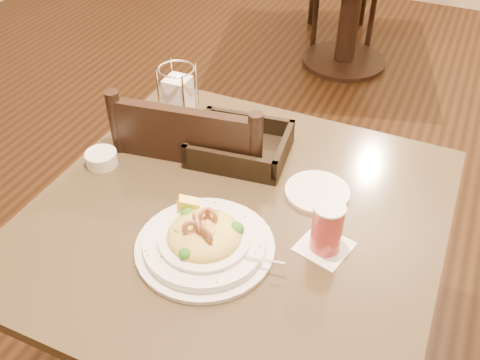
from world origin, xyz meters
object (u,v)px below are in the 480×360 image
at_px(pasta_bowl, 205,240).
at_px(bread_basket, 240,147).
at_px(butter_ramekin, 102,158).
at_px(drink_glass, 327,228).
at_px(side_plate, 317,192).
at_px(dining_chair_near, 206,203).
at_px(main_table, 237,281).
at_px(napkin_caddy, 179,97).

height_order(pasta_bowl, bread_basket, pasta_bowl).
bearing_deg(butter_ramekin, drink_glass, -4.36).
bearing_deg(bread_basket, side_plate, -15.90).
bearing_deg(butter_ramekin, dining_chair_near, 54.01).
bearing_deg(drink_glass, main_table, 174.27).
height_order(napkin_caddy, butter_ramekin, napkin_caddy).
bearing_deg(main_table, bread_basket, 112.08).
distance_m(pasta_bowl, butter_ramekin, 0.40).
distance_m(bread_basket, side_plate, 0.24).
relative_size(bread_basket, napkin_caddy, 1.65).
bearing_deg(pasta_bowl, side_plate, 58.76).
bearing_deg(bread_basket, drink_glass, -37.13).
relative_size(drink_glass, bread_basket, 0.47).
relative_size(main_table, butter_ramekin, 11.37).
height_order(bread_basket, napkin_caddy, napkin_caddy).
bearing_deg(butter_ramekin, pasta_bowl, -22.49).
relative_size(dining_chair_near, butter_ramekin, 11.75).
bearing_deg(dining_chair_near, bread_basket, 151.31).
bearing_deg(bread_basket, main_table, -67.92).
height_order(pasta_bowl, drink_glass, drink_glass).
bearing_deg(dining_chair_near, napkin_caddy, -31.04).
bearing_deg(dining_chair_near, side_plate, 154.00).
height_order(main_table, dining_chair_near, dining_chair_near).
height_order(dining_chair_near, pasta_bowl, dining_chair_near).
distance_m(main_table, napkin_caddy, 0.52).
height_order(pasta_bowl, napkin_caddy, napkin_caddy).
bearing_deg(dining_chair_near, pasta_bowl, 109.50).
height_order(drink_glass, butter_ramekin, drink_glass).
distance_m(bread_basket, butter_ramekin, 0.35).
bearing_deg(side_plate, napkin_caddy, 161.46).
bearing_deg(pasta_bowl, drink_glass, 25.12).
bearing_deg(bread_basket, napkin_caddy, 158.84).
bearing_deg(side_plate, butter_ramekin, -167.90).
xyz_separation_m(dining_chair_near, pasta_bowl, (0.20, -0.38, 0.29)).
height_order(drink_glass, napkin_caddy, napkin_caddy).
relative_size(bread_basket, side_plate, 1.72).
bearing_deg(drink_glass, napkin_caddy, 149.12).
relative_size(drink_glass, napkin_caddy, 0.78).
height_order(dining_chair_near, bread_basket, dining_chair_near).
relative_size(main_table, drink_glass, 7.23).
height_order(napkin_caddy, side_plate, napkin_caddy).
xyz_separation_m(main_table, side_plate, (0.15, 0.14, 0.25)).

